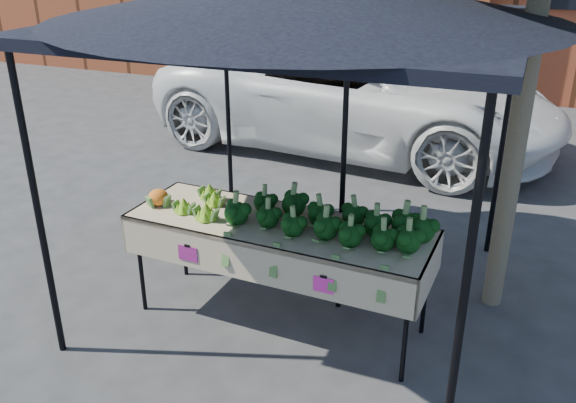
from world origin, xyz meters
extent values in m
plane|color=#2E2E31|center=(0.00, 0.00, 0.00)|extent=(90.00, 90.00, 0.00)
cube|color=tan|center=(0.23, 0.15, 0.45)|extent=(2.43, 0.90, 0.90)
cube|color=#F22D8C|center=(-0.36, -0.25, 0.70)|extent=(0.17, 0.01, 0.12)
cube|color=#E82CA7|center=(0.76, -0.25, 0.70)|extent=(0.17, 0.01, 0.12)
ellipsoid|color=black|center=(0.62, 0.17, 1.02)|extent=(1.58, 0.55, 0.24)
ellipsoid|color=#85C127|center=(-0.44, 0.18, 0.99)|extent=(0.41, 0.55, 0.18)
ellipsoid|color=orange|center=(-0.82, 0.10, 0.98)|extent=(0.18, 0.18, 0.17)
camera|label=1|loc=(1.87, -3.74, 2.93)|focal=37.73mm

